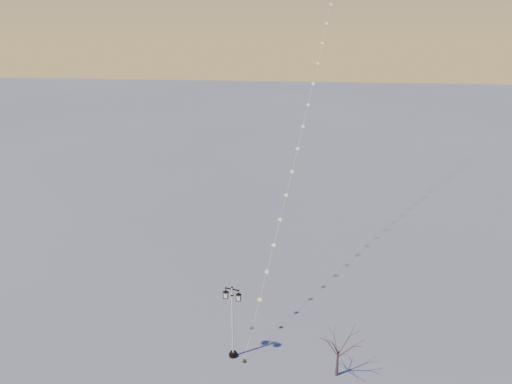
# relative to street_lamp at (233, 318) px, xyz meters

# --- Properties ---
(ground) EXTENTS (300.00, 300.00, 0.00)m
(ground) POSITION_rel_street_lamp_xyz_m (2.05, -0.70, -3.16)
(ground) COLOR #5D5D5D
(ground) RESTS_ON ground
(street_lamp) EXTENTS (1.42, 0.73, 5.70)m
(street_lamp) POSITION_rel_street_lamp_xyz_m (0.00, 0.00, 0.00)
(street_lamp) COLOR black
(street_lamp) RESTS_ON ground
(bare_tree) EXTENTS (2.16, 2.16, 3.59)m
(bare_tree) POSITION_rel_street_lamp_xyz_m (7.29, -1.24, -0.66)
(bare_tree) COLOR #412E27
(bare_tree) RESTS_ON ground
(kite_train) EXTENTS (10.58, 44.16, 44.87)m
(kite_train) POSITION_rel_street_lamp_xyz_m (5.85, 21.19, 19.20)
(kite_train) COLOR #2F2417
(kite_train) RESTS_ON ground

